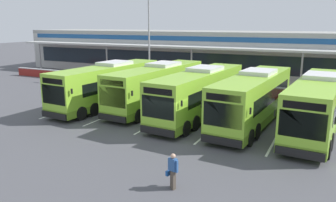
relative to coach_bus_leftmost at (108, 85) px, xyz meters
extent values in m
plane|color=#4C4C51|center=(8.28, -5.37, -1.79)|extent=(200.00, 200.00, 0.00)
cube|color=#B7B7B2|center=(8.28, 21.63, 0.96)|extent=(70.00, 10.00, 5.50)
cube|color=#19232D|center=(8.28, 16.61, 0.51)|extent=(66.00, 0.08, 2.20)
cube|color=navy|center=(8.28, 16.60, 3.36)|extent=(68.00, 0.08, 0.60)
cube|color=beige|center=(8.28, 15.13, 2.41)|extent=(67.00, 3.00, 0.24)
cube|color=gray|center=(8.28, 21.63, 3.96)|extent=(70.00, 10.00, 0.50)
cylinder|color=#999999|center=(-22.72, 13.93, 0.31)|extent=(0.20, 0.20, 4.20)
cylinder|color=#999999|center=(-10.32, 13.93, 0.31)|extent=(0.20, 0.20, 4.20)
cylinder|color=#999999|center=(2.08, 13.93, 0.31)|extent=(0.20, 0.20, 4.20)
cylinder|color=#999999|center=(14.48, 13.93, 0.31)|extent=(0.20, 0.20, 4.20)
cube|color=maroon|center=(8.28, 9.13, -1.29)|extent=(60.00, 0.36, 1.00)
cube|color=#B2B2B2|center=(8.28, 9.13, -0.74)|extent=(60.00, 0.40, 0.10)
cube|color=#8CC633|center=(0.00, -0.04, 0.12)|extent=(3.41, 12.15, 3.19)
cube|color=olive|center=(0.00, -0.04, -1.19)|extent=(3.43, 12.17, 0.56)
cube|color=black|center=(0.03, 0.36, 0.36)|extent=(3.27, 9.76, 0.96)
cube|color=black|center=(-0.43, -5.97, 0.26)|extent=(2.31, 0.27, 1.40)
cube|color=black|center=(-0.43, -5.98, 1.26)|extent=(2.05, 0.23, 0.40)
cube|color=silver|center=(0.07, 0.96, 1.85)|extent=(2.25, 2.94, 0.28)
cube|color=black|center=(-0.44, -6.08, -1.24)|extent=(2.46, 0.34, 0.44)
cube|color=black|center=(1.04, -5.73, 0.61)|extent=(0.09, 0.13, 0.36)
cube|color=black|center=(-1.86, -5.52, 0.61)|extent=(0.09, 0.13, 0.36)
cylinder|color=black|center=(1.52, 4.46, -1.27)|extent=(0.39, 1.06, 1.04)
cylinder|color=black|center=(-0.86, 4.64, -1.27)|extent=(0.39, 1.06, 1.04)
cylinder|color=black|center=(0.96, -3.32, -1.27)|extent=(0.39, 1.06, 1.04)
cylinder|color=black|center=(-1.43, -3.14, -1.27)|extent=(0.39, 1.06, 1.04)
cylinder|color=black|center=(0.86, -4.71, -1.27)|extent=(0.39, 1.06, 1.04)
cylinder|color=black|center=(-1.53, -4.54, -1.27)|extent=(0.39, 1.06, 1.04)
cube|color=#8CC633|center=(4.18, 1.25, 0.12)|extent=(3.41, 12.15, 3.19)
cube|color=olive|center=(4.18, 1.25, -1.19)|extent=(3.43, 12.17, 0.56)
cube|color=black|center=(4.20, 1.65, 0.36)|extent=(3.27, 9.76, 0.96)
cube|color=black|center=(3.75, -4.69, 0.26)|extent=(2.31, 0.27, 1.40)
cube|color=black|center=(3.75, -4.70, 1.26)|extent=(2.05, 0.23, 0.40)
cube|color=silver|center=(4.25, 2.25, 1.85)|extent=(2.25, 2.94, 0.28)
cube|color=black|center=(3.74, -4.80, -1.24)|extent=(2.46, 0.34, 0.44)
cube|color=black|center=(5.22, -4.44, 0.61)|extent=(0.09, 0.13, 0.36)
cube|color=black|center=(2.32, -4.23, 0.61)|extent=(0.09, 0.13, 0.36)
cylinder|color=black|center=(5.70, 5.75, -1.27)|extent=(0.39, 1.06, 1.04)
cylinder|color=black|center=(3.31, 5.92, -1.27)|extent=(0.39, 1.06, 1.04)
cylinder|color=black|center=(5.14, -2.03, -1.27)|extent=(0.39, 1.06, 1.04)
cylinder|color=black|center=(2.75, -1.86, -1.27)|extent=(0.39, 1.06, 1.04)
cylinder|color=black|center=(5.04, -3.43, -1.27)|extent=(0.39, 1.06, 1.04)
cylinder|color=black|center=(2.65, -3.25, -1.27)|extent=(0.39, 1.06, 1.04)
cube|color=#8CC633|center=(8.43, 0.00, 0.12)|extent=(3.41, 12.15, 3.19)
cube|color=olive|center=(8.43, 0.00, -1.19)|extent=(3.43, 12.17, 0.56)
cube|color=black|center=(8.46, 0.40, 0.36)|extent=(3.27, 9.76, 0.96)
cube|color=black|center=(8.00, -5.93, 0.26)|extent=(2.31, 0.27, 1.40)
cube|color=black|center=(8.00, -5.94, 1.26)|extent=(2.05, 0.23, 0.40)
cube|color=silver|center=(8.50, 1.00, 1.85)|extent=(2.25, 2.94, 0.28)
cube|color=black|center=(8.00, -6.04, -1.24)|extent=(2.46, 0.34, 0.44)
cube|color=black|center=(9.48, -5.69, 0.61)|extent=(0.09, 0.13, 0.36)
cube|color=black|center=(6.58, -5.48, 0.61)|extent=(0.09, 0.13, 0.36)
cylinder|color=black|center=(9.96, 4.51, -1.27)|extent=(0.39, 1.06, 1.04)
cylinder|color=black|center=(7.57, 4.68, -1.27)|extent=(0.39, 1.06, 1.04)
cylinder|color=black|center=(9.39, -3.27, -1.27)|extent=(0.39, 1.06, 1.04)
cylinder|color=black|center=(7.01, -3.10, -1.27)|extent=(0.39, 1.06, 1.04)
cylinder|color=black|center=(9.29, -4.67, -1.27)|extent=(0.39, 1.06, 1.04)
cylinder|color=black|center=(6.91, -4.50, -1.27)|extent=(0.39, 1.06, 1.04)
cube|color=#8CC633|center=(12.52, 0.04, 0.12)|extent=(3.41, 12.15, 3.19)
cube|color=olive|center=(12.52, 0.04, -1.19)|extent=(3.43, 12.17, 0.56)
cube|color=black|center=(12.55, 0.44, 0.36)|extent=(3.27, 9.76, 0.96)
cube|color=black|center=(12.09, -5.90, 0.26)|extent=(2.31, 0.27, 1.40)
cube|color=black|center=(12.09, -5.91, 1.26)|extent=(2.05, 0.23, 0.40)
cube|color=silver|center=(12.59, 1.04, 1.85)|extent=(2.25, 2.94, 0.28)
cube|color=black|center=(12.08, -6.01, -1.24)|extent=(2.46, 0.34, 0.44)
cube|color=black|center=(13.57, -5.65, 0.61)|extent=(0.09, 0.13, 0.36)
cube|color=black|center=(10.67, -5.44, 0.61)|extent=(0.09, 0.13, 0.36)
cylinder|color=black|center=(14.04, 4.54, -1.27)|extent=(0.39, 1.06, 1.04)
cylinder|color=black|center=(11.66, 4.71, -1.27)|extent=(0.39, 1.06, 1.04)
cylinder|color=black|center=(13.48, -3.24, -1.27)|extent=(0.39, 1.06, 1.04)
cylinder|color=black|center=(11.10, -3.07, -1.27)|extent=(0.39, 1.06, 1.04)
cylinder|color=black|center=(13.38, -4.64, -1.27)|extent=(0.39, 1.06, 1.04)
cylinder|color=black|center=(11.00, -4.46, -1.27)|extent=(0.39, 1.06, 1.04)
cube|color=#8CC633|center=(16.69, -0.01, 0.12)|extent=(3.41, 12.15, 3.19)
cube|color=olive|center=(16.69, -0.01, -1.19)|extent=(3.43, 12.17, 0.56)
cube|color=black|center=(16.72, 0.39, 0.36)|extent=(3.27, 9.76, 0.96)
cube|color=black|center=(16.26, -5.94, 0.26)|extent=(2.31, 0.27, 1.40)
cube|color=black|center=(16.26, -5.95, 1.26)|extent=(2.05, 0.23, 0.40)
cube|color=silver|center=(16.77, 0.99, 1.85)|extent=(2.25, 2.94, 0.28)
cube|color=black|center=(16.26, -6.05, -1.24)|extent=(2.46, 0.34, 0.44)
cube|color=black|center=(17.74, -5.70, 0.61)|extent=(0.09, 0.13, 0.36)
cube|color=black|center=(14.84, -5.49, 0.61)|extent=(0.09, 0.13, 0.36)
cylinder|color=black|center=(15.83, 4.67, -1.27)|extent=(0.39, 1.06, 1.04)
cylinder|color=black|center=(17.65, -3.29, -1.27)|extent=(0.39, 1.06, 1.04)
cylinder|color=black|center=(15.27, -3.11, -1.27)|extent=(0.39, 1.06, 1.04)
cylinder|color=black|center=(17.55, -4.68, -1.27)|extent=(0.39, 1.06, 1.04)
cylinder|color=black|center=(15.17, -4.51, -1.27)|extent=(0.39, 1.06, 1.04)
cube|color=silver|center=(-2.22, 0.63, -1.78)|extent=(0.14, 13.00, 0.01)
cube|color=silver|center=(1.98, 0.63, -1.78)|extent=(0.14, 13.00, 0.01)
cube|color=silver|center=(6.18, 0.63, -1.78)|extent=(0.14, 13.00, 0.01)
cube|color=silver|center=(10.38, 0.63, -1.78)|extent=(0.14, 13.00, 0.01)
cube|color=silver|center=(14.58, 0.63, -1.78)|extent=(0.14, 13.00, 0.01)
cube|color=#4C4238|center=(11.52, -11.25, -1.37)|extent=(0.19, 0.21, 0.84)
cube|color=#4C4238|center=(11.64, -11.41, -1.37)|extent=(0.19, 0.21, 0.84)
cube|color=#2D5693|center=(11.58, -11.33, -0.67)|extent=(0.39, 0.31, 0.56)
cube|color=#2D5693|center=(11.37, -11.26, -0.69)|extent=(0.12, 0.12, 0.54)
cube|color=#2D5693|center=(11.79, -11.40, -0.69)|extent=(0.12, 0.12, 0.54)
sphere|color=tan|center=(11.58, -11.33, -0.28)|extent=(0.22, 0.22, 0.22)
cube|color=#194C9E|center=(11.31, -11.22, -1.16)|extent=(0.20, 0.30, 0.22)
cylinder|color=#194C9E|center=(11.31, -11.22, -0.98)|extent=(0.02, 0.02, 0.16)
cylinder|color=#9E9EA3|center=(-2.60, 11.97, 3.71)|extent=(0.20, 0.20, 11.00)
camera|label=1|loc=(17.34, -23.57, 5.28)|focal=36.00mm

